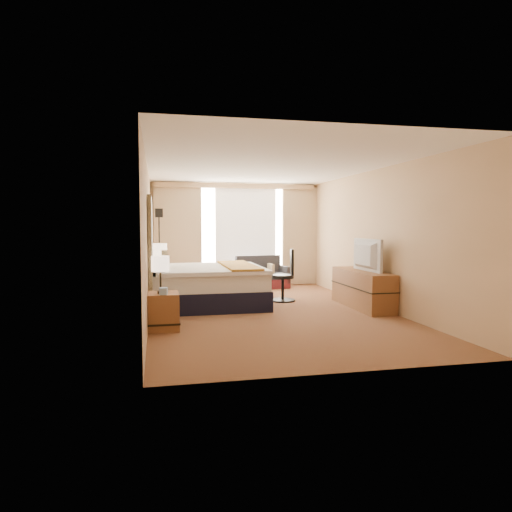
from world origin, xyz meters
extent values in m
cube|color=#5E221A|center=(0.00, 0.00, 0.00)|extent=(4.20, 7.00, 0.02)
cube|color=white|center=(0.00, 0.00, 2.60)|extent=(4.20, 7.00, 0.02)
cube|color=#DDB387|center=(0.00, 3.50, 1.30)|extent=(4.20, 0.02, 2.60)
cube|color=#DDB387|center=(0.00, -3.50, 1.30)|extent=(4.20, 0.02, 2.60)
cube|color=#DDB387|center=(-2.10, 0.00, 1.30)|extent=(0.02, 7.00, 2.60)
cube|color=#DDB387|center=(2.10, 0.00, 1.30)|extent=(0.02, 7.00, 2.60)
cube|color=black|center=(-2.06, 0.20, 1.28)|extent=(0.06, 1.85, 1.50)
cube|color=brown|center=(-1.87, -1.05, 0.28)|extent=(0.45, 0.52, 0.55)
cube|color=brown|center=(-1.87, 1.45, 0.28)|extent=(0.45, 0.52, 0.55)
cube|color=brown|center=(1.83, 0.00, 0.35)|extent=(0.50, 1.80, 0.70)
cube|color=white|center=(0.25, 3.47, 1.32)|extent=(2.30, 0.02, 2.30)
cube|color=#CBB48F|center=(-1.45, 3.38, 1.27)|extent=(1.15, 0.09, 2.50)
cube|color=#CBB48F|center=(1.65, 3.38, 1.27)|extent=(0.90, 0.09, 2.50)
cube|color=white|center=(0.25, 3.43, 1.27)|extent=(1.55, 0.04, 2.50)
cube|color=#DDB387|center=(0.00, 3.34, 2.52)|extent=(4.00, 0.16, 0.12)
cube|color=black|center=(-1.05, 0.85, 0.18)|extent=(2.21, 2.00, 0.37)
cube|color=silver|center=(-1.05, 0.85, 0.53)|extent=(2.16, 1.95, 0.32)
cube|color=silver|center=(-0.97, 0.85, 0.71)|extent=(2.02, 2.02, 0.07)
cube|color=#B08128|center=(-0.40, 0.85, 0.76)|extent=(0.58, 2.02, 0.04)
cube|color=silver|center=(-1.97, 0.37, 0.84)|extent=(0.29, 0.82, 0.19)
cube|color=silver|center=(-1.97, 1.33, 0.84)|extent=(0.29, 0.82, 0.19)
cube|color=#F2E0C7|center=(-1.82, 0.85, 0.88)|extent=(0.11, 0.44, 0.38)
cube|color=#59191F|center=(0.56, 2.96, 0.11)|extent=(1.34, 0.84, 0.23)
cube|color=#2F3035|center=(0.56, 2.91, 0.30)|extent=(1.23, 0.70, 0.14)
cube|color=#2F3035|center=(0.52, 3.23, 0.54)|extent=(1.18, 0.28, 0.50)
cube|color=#2F3035|center=(-0.02, 2.88, 0.32)|extent=(0.18, 0.68, 0.41)
cube|color=#2F3035|center=(1.14, 3.04, 0.32)|extent=(0.18, 0.68, 0.41)
cube|color=#F2E0C7|center=(0.79, 2.94, 0.45)|extent=(0.11, 0.32, 0.29)
cube|color=black|center=(-1.90, 2.78, 0.01)|extent=(0.24, 0.24, 0.03)
cylinder|color=black|center=(-1.90, 2.78, 0.89)|extent=(0.03, 0.03, 1.72)
cube|color=black|center=(-1.90, 2.78, 1.83)|extent=(0.18, 0.18, 0.20)
cylinder|color=black|center=(0.55, 1.01, 0.02)|extent=(0.52, 0.52, 0.03)
cylinder|color=black|center=(0.55, 1.01, 0.27)|extent=(0.06, 0.06, 0.46)
cylinder|color=black|center=(0.55, 1.01, 0.51)|extent=(0.45, 0.45, 0.07)
cube|color=black|center=(0.73, 0.97, 0.80)|extent=(0.14, 0.41, 0.52)
cube|color=black|center=(-1.91, -1.10, 0.57)|extent=(0.09, 0.09, 0.04)
cylinder|color=black|center=(-1.91, -1.10, 0.75)|extent=(0.03, 0.03, 0.33)
cylinder|color=beige|center=(-1.91, -1.10, 0.99)|extent=(0.26, 0.26, 0.23)
cube|color=black|center=(-1.91, 1.50, 0.57)|extent=(0.11, 0.11, 0.04)
cylinder|color=black|center=(-1.91, 1.50, 0.78)|extent=(0.03, 0.03, 0.37)
cylinder|color=beige|center=(-1.91, 1.50, 1.05)|extent=(0.30, 0.30, 0.26)
cube|color=#90B3DE|center=(-1.87, -1.22, 0.60)|extent=(0.12, 0.12, 0.10)
cube|color=black|center=(-1.74, 1.60, 0.58)|extent=(0.19, 0.17, 0.07)
imported|color=black|center=(1.78, -0.08, 1.00)|extent=(0.16, 1.04, 0.60)
camera|label=1|loc=(-1.94, -7.92, 1.57)|focal=32.00mm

